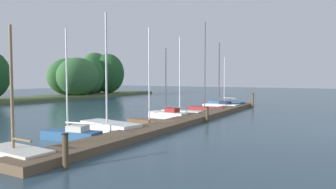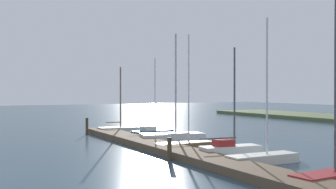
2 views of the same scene
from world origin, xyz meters
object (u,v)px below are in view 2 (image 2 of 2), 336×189
Objects in this scene: mooring_piling_1 at (169,149)px; sailboat_2 at (174,136)px; sailboat_1 at (153,132)px; sailboat_4 at (232,149)px; sailboat_3 at (187,143)px; sailboat_0 at (120,129)px; sailboat_5 at (265,156)px; sailboat_6 at (334,171)px; mooring_piling_0 at (87,126)px.

sailboat_2 is at bearing 149.50° from mooring_piling_1.
sailboat_1 reaches higher than mooring_piling_1.
sailboat_4 is at bearing 85.68° from mooring_piling_1.
sailboat_2 is 1.08× the size of sailboat_3.
sailboat_2 is at bearing -77.57° from sailboat_0.
sailboat_0 is 0.95× the size of sailboat_4.
sailboat_6 is at bearing -95.88° from sailboat_5.
sailboat_4 is (13.20, 0.85, 0.05)m from sailboat_0.
sailboat_2 is 1.28× the size of sailboat_4.
sailboat_0 is 0.92× the size of sailboat_1.
sailboat_5 is 15.86m from mooring_piling_0.
sailboat_5 is at bearing -80.21° from sailboat_3.
sailboat_3 reaches higher than sailboat_4.
sailboat_3 is at bearing 137.89° from mooring_piling_1.
sailboat_5 reaches higher than mooring_piling_1.
sailboat_6 is (12.96, -0.76, 0.06)m from sailboat_2.
sailboat_3 reaches higher than sailboat_0.
sailboat_4 is at bearing 82.55° from sailboat_6.
sailboat_4 is 6.48m from sailboat_6.
sailboat_3 is (6.13, -0.85, -0.04)m from sailboat_1.
sailboat_6 is at bearing -86.05° from sailboat_3.
sailboat_0 is 9.89m from sailboat_3.
mooring_piling_1 is at bearing -177.78° from sailboat_4.
mooring_piling_0 is at bearing 104.25° from sailboat_5.
sailboat_6 is 7.79× the size of mooring_piling_1.
sailboat_2 reaches higher than mooring_piling_0.
sailboat_3 is 0.99× the size of sailboat_5.
sailboat_5 is at bearing -83.97° from sailboat_0.
sailboat_5 is at bearing -101.25° from sailboat_1.
sailboat_0 is 4.78× the size of mooring_piling_1.
sailboat_4 is 0.65× the size of sailboat_6.
mooring_piling_1 is (3.06, -2.77, 0.25)m from sailboat_3.
sailboat_1 is 11.82m from sailboat_5.
sailboat_0 is 6.81m from sailboat_2.
mooring_piling_0 is at bearing 125.19° from sailboat_1.
sailboat_2 is 5.63× the size of mooring_piling_0.
sailboat_4 is (6.49, -0.30, 0.01)m from sailboat_2.
mooring_piling_0 is (-6.60, -3.78, 0.26)m from sailboat_2.
sailboat_2 is 3.30m from sailboat_3.
sailboat_1 is 9.45m from sailboat_4.
mooring_piling_0 reaches higher than mooring_piling_1.
sailboat_1 is at bearing -71.07° from sailboat_0.
sailboat_4 is at bearing -101.84° from sailboat_1.
mooring_piling_1 is (9.20, -3.61, 0.21)m from sailboat_1.
sailboat_4 is at bearing 92.85° from sailboat_5.
sailboat_4 is at bearing -76.56° from sailboat_3.
mooring_piling_1 is (12.84, 0.10, -0.08)m from mooring_piling_0.
mooring_piling_1 is (6.24, -3.67, 0.18)m from sailboat_2.
sailboat_2 reaches higher than sailboat_4.
sailboat_5 is at bearing 52.67° from mooring_piling_1.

